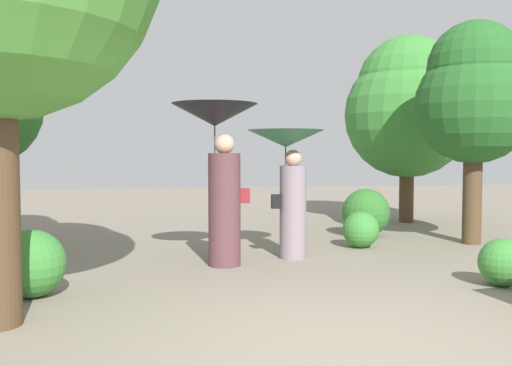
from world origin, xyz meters
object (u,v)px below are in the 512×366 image
(person_right, at_px, (289,168))
(tree_mid_right, at_px, (474,94))
(person_left, at_px, (219,155))
(tree_near_right, at_px, (408,106))

(person_right, height_order, tree_mid_right, tree_mid_right)
(person_left, bearing_deg, person_right, -77.60)
(person_left, distance_m, person_right, 1.11)
(person_right, xyz_separation_m, tree_near_right, (3.46, 3.63, 1.23))
(person_left, xyz_separation_m, person_right, (1.03, 0.36, -0.19))
(tree_near_right, distance_m, tree_mid_right, 2.89)
(person_left, xyz_separation_m, tree_mid_right, (4.32, 1.10, 0.99))
(tree_near_right, height_order, tree_mid_right, tree_near_right)
(person_right, relative_size, tree_near_right, 0.46)
(person_left, height_order, tree_near_right, tree_near_right)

